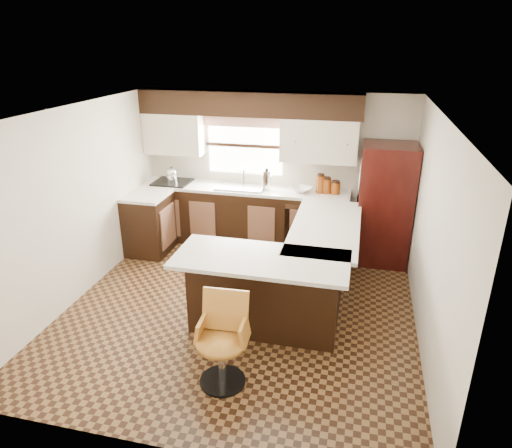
% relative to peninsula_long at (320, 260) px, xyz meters
% --- Properties ---
extents(floor, '(4.40, 4.40, 0.00)m').
position_rel_peninsula_long_xyz_m(floor, '(-0.90, -0.62, -0.45)').
color(floor, '#49301A').
rests_on(floor, ground).
extents(ceiling, '(4.40, 4.40, 0.00)m').
position_rel_peninsula_long_xyz_m(ceiling, '(-0.90, -0.62, 1.95)').
color(ceiling, silver).
rests_on(ceiling, wall_back).
extents(wall_back, '(4.40, 0.00, 4.40)m').
position_rel_peninsula_long_xyz_m(wall_back, '(-0.90, 1.58, 0.75)').
color(wall_back, beige).
rests_on(wall_back, floor).
extents(wall_front, '(4.40, 0.00, 4.40)m').
position_rel_peninsula_long_xyz_m(wall_front, '(-0.90, -2.83, 0.75)').
color(wall_front, beige).
rests_on(wall_front, floor).
extents(wall_left, '(0.00, 4.40, 4.40)m').
position_rel_peninsula_long_xyz_m(wall_left, '(-3.00, -0.62, 0.75)').
color(wall_left, beige).
rests_on(wall_left, floor).
extents(wall_right, '(0.00, 4.40, 4.40)m').
position_rel_peninsula_long_xyz_m(wall_right, '(1.20, -0.62, 0.75)').
color(wall_right, beige).
rests_on(wall_right, floor).
extents(base_cab_back, '(3.30, 0.60, 0.90)m').
position_rel_peninsula_long_xyz_m(base_cab_back, '(-1.35, 1.28, 0.00)').
color(base_cab_back, black).
rests_on(base_cab_back, floor).
extents(base_cab_left, '(0.60, 0.70, 0.90)m').
position_rel_peninsula_long_xyz_m(base_cab_left, '(-2.70, 0.62, 0.00)').
color(base_cab_left, black).
rests_on(base_cab_left, floor).
extents(counter_back, '(3.30, 0.60, 0.04)m').
position_rel_peninsula_long_xyz_m(counter_back, '(-1.35, 1.28, 0.47)').
color(counter_back, silver).
rests_on(counter_back, base_cab_back).
extents(counter_left, '(0.60, 0.70, 0.04)m').
position_rel_peninsula_long_xyz_m(counter_left, '(-2.70, 0.62, 0.47)').
color(counter_left, silver).
rests_on(counter_left, base_cab_left).
extents(soffit, '(3.40, 0.35, 0.36)m').
position_rel_peninsula_long_xyz_m(soffit, '(-1.30, 1.40, 1.77)').
color(soffit, black).
rests_on(soffit, wall_back).
extents(upper_cab_left, '(0.94, 0.35, 0.64)m').
position_rel_peninsula_long_xyz_m(upper_cab_left, '(-2.52, 1.40, 1.27)').
color(upper_cab_left, beige).
rests_on(upper_cab_left, wall_back).
extents(upper_cab_right, '(1.14, 0.35, 0.64)m').
position_rel_peninsula_long_xyz_m(upper_cab_right, '(-0.22, 1.40, 1.27)').
color(upper_cab_right, beige).
rests_on(upper_cab_right, wall_back).
extents(window_pane, '(1.20, 0.02, 0.90)m').
position_rel_peninsula_long_xyz_m(window_pane, '(-1.40, 1.56, 1.10)').
color(window_pane, white).
rests_on(window_pane, wall_back).
extents(valance, '(1.30, 0.06, 0.18)m').
position_rel_peninsula_long_xyz_m(valance, '(-1.40, 1.52, 1.49)').
color(valance, '#D19B93').
rests_on(valance, wall_back).
extents(sink, '(0.75, 0.45, 0.03)m').
position_rel_peninsula_long_xyz_m(sink, '(-1.40, 1.25, 0.51)').
color(sink, '#B2B2B7').
rests_on(sink, counter_back).
extents(dishwasher, '(0.58, 0.03, 0.78)m').
position_rel_peninsula_long_xyz_m(dishwasher, '(-0.35, 0.99, -0.02)').
color(dishwasher, black).
rests_on(dishwasher, floor).
extents(cooktop, '(0.58, 0.50, 0.02)m').
position_rel_peninsula_long_xyz_m(cooktop, '(-2.55, 1.25, 0.51)').
color(cooktop, black).
rests_on(cooktop, counter_back).
extents(peninsula_long, '(0.60, 1.95, 0.90)m').
position_rel_peninsula_long_xyz_m(peninsula_long, '(0.00, 0.00, 0.00)').
color(peninsula_long, black).
rests_on(peninsula_long, floor).
extents(peninsula_return, '(1.65, 0.60, 0.90)m').
position_rel_peninsula_long_xyz_m(peninsula_return, '(-0.53, -0.97, 0.00)').
color(peninsula_return, black).
rests_on(peninsula_return, floor).
extents(counter_pen_long, '(0.84, 1.95, 0.04)m').
position_rel_peninsula_long_xyz_m(counter_pen_long, '(0.05, 0.00, 0.47)').
color(counter_pen_long, silver).
rests_on(counter_pen_long, peninsula_long).
extents(counter_pen_return, '(1.89, 0.84, 0.04)m').
position_rel_peninsula_long_xyz_m(counter_pen_return, '(-0.55, -1.06, 0.47)').
color(counter_pen_return, silver).
rests_on(counter_pen_return, peninsula_return).
extents(refrigerator, '(0.76, 0.73, 1.76)m').
position_rel_peninsula_long_xyz_m(refrigerator, '(0.80, 1.16, 0.43)').
color(refrigerator, black).
rests_on(refrigerator, floor).
extents(bar_chair, '(0.51, 0.51, 0.92)m').
position_rel_peninsula_long_xyz_m(bar_chair, '(-0.73, -1.97, 0.01)').
color(bar_chair, '#C07C2C').
rests_on(bar_chair, floor).
extents(kettle, '(0.18, 0.18, 0.24)m').
position_rel_peninsula_long_xyz_m(kettle, '(-2.55, 1.26, 0.64)').
color(kettle, silver).
rests_on(kettle, cooktop).
extents(percolator, '(0.14, 0.14, 0.30)m').
position_rel_peninsula_long_xyz_m(percolator, '(-0.99, 1.28, 0.64)').
color(percolator, silver).
rests_on(percolator, counter_back).
extents(mixing_bowl, '(0.38, 0.38, 0.07)m').
position_rel_peninsula_long_xyz_m(mixing_bowl, '(-0.43, 1.28, 0.53)').
color(mixing_bowl, white).
rests_on(mixing_bowl, counter_back).
extents(canister_large, '(0.13, 0.13, 0.26)m').
position_rel_peninsula_long_xyz_m(canister_large, '(-0.16, 1.30, 0.63)').
color(canister_large, '#78350D').
rests_on(canister_large, counter_back).
extents(canister_med, '(0.13, 0.13, 0.22)m').
position_rel_peninsula_long_xyz_m(canister_med, '(-0.06, 1.30, 0.61)').
color(canister_med, '#78350D').
rests_on(canister_med, counter_back).
extents(canister_small, '(0.14, 0.14, 0.18)m').
position_rel_peninsula_long_xyz_m(canister_small, '(0.07, 1.30, 0.58)').
color(canister_small, '#78350D').
rests_on(canister_small, counter_back).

